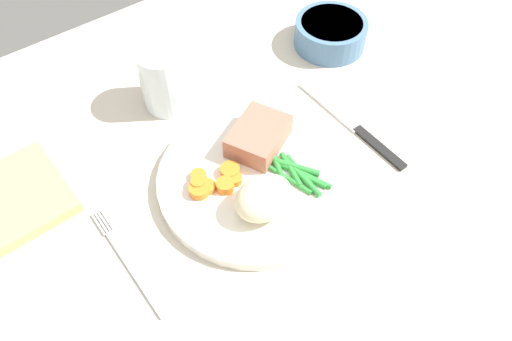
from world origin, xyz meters
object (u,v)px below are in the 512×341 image
Objects in this scene: fork at (129,261)px; knife at (353,125)px; napkin at (10,201)px; dinner_plate at (256,179)px; meat_portion at (259,136)px; salad_bowl at (331,32)px; water_glass at (166,82)px.

fork is 0.81× the size of knife.
napkin reaches higher than knife.
meat_portion is at bearing 49.40° from dinner_plate.
napkin is at bearing 149.29° from dinner_plate.
salad_bowl is at bearing 26.09° from meat_portion.
water_glass reaches higher than napkin.
meat_portion is 0.40× the size of knife.
fork is 47.54cm from salad_bowl.
dinner_plate is 18.58cm from fork.
meat_portion is at bearing 164.24° from knife.
knife is (35.45, -0.03, -0.00)cm from fork.
fork is at bearing -179.21° from dinner_plate.
meat_portion reaches higher than fork.
salad_bowl is (9.46, 15.48, 2.26)cm from knife.
salad_bowl is at bearing -8.62° from water_glass.
meat_portion is at bearing -73.09° from water_glass.
dinner_plate is 1.52× the size of fork.
water_glass is (-18.17, 19.67, 3.78)cm from knife.
meat_portion is 0.71× the size of salad_bowl.
fork is 1.44× the size of salad_bowl.
salad_bowl is at bearing 60.32° from knife.
fork is at bearing -169.12° from meat_portion.
water_glass is at bearing 8.39° from napkin.
fork is 26.43cm from water_glass.
water_glass reaches higher than knife.
water_glass reaches higher than dinner_plate.
knife is at bearing -0.97° from dinner_plate.
salad_bowl reaches higher than fork.
dinner_plate is 5.73cm from meat_portion.
water_glass is at bearing 106.91° from meat_portion.
salad_bowl is (22.94, 11.23, -0.70)cm from meat_portion.
napkin is at bearing 158.53° from meat_portion.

